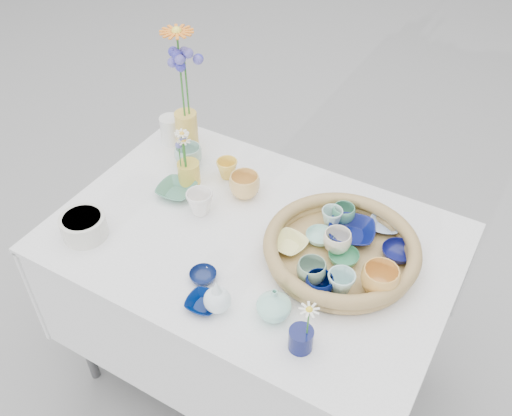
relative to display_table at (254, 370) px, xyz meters
The scene contains 34 objects.
ground 0.00m from the display_table, ahead, with size 80.00×80.00×0.00m, color #989898.
display_table is the anchor object (origin of this frame).
wicker_tray 0.85m from the display_table, 10.12° to the left, with size 0.47×0.47×0.08m, color brown, non-canonical shape.
tray_ceramic_0 0.86m from the display_table, 26.88° to the left, with size 0.15×0.15×0.04m, color #0A1253.
tray_ceramic_1 0.92m from the display_table, 16.62° to the left, with size 0.10×0.10×0.03m, color #0D1153.
tray_ceramic_2 0.93m from the display_table, ahead, with size 0.11×0.11×0.09m, color #E7A44A.
tray_ceramic_3 0.85m from the display_table, ahead, with size 0.09×0.09×0.03m, color #39885D.
tray_ceramic_4 0.86m from the display_table, 19.45° to the right, with size 0.09×0.09×0.07m, color gray.
tray_ceramic_5 0.82m from the display_table, 20.29° to the left, with size 0.09×0.09×0.03m, color #9AD4C1.
tray_ceramic_6 0.85m from the display_table, 37.63° to the left, with size 0.07×0.07×0.06m, color silver.
tray_ceramic_7 0.86m from the display_table, 13.60° to the left, with size 0.09×0.09×0.07m, color white.
tray_ceramic_8 0.90m from the display_table, 32.51° to the left, with size 0.10×0.10×0.02m, color #9DB8E4.
tray_ceramic_9 0.87m from the display_table, 22.71° to the right, with size 0.08×0.08×0.06m, color #000A3B.
tray_ceramic_10 0.81m from the display_table, ahead, with size 0.11×0.11×0.03m, color #F0EB8D.
tray_ceramic_11 0.89m from the display_table, 14.51° to the right, with size 0.08×0.08×0.07m, color silver.
tray_ceramic_12 0.86m from the display_table, 40.52° to the left, with size 0.07×0.07×0.06m, color #4E9973.
loose_ceramic_0 0.86m from the display_table, 136.98° to the left, with size 0.08×0.08×0.07m, color yellow.
loose_ceramic_1 0.83m from the display_table, 128.20° to the left, with size 0.11×0.11×0.08m, color #E8B763.
loose_ceramic_2 0.85m from the display_table, behind, with size 0.13×0.13×0.03m, color #4D876E.
loose_ceramic_3 0.83m from the display_table, behind, with size 0.09×0.09×0.08m, color white.
loose_ceramic_4 0.81m from the display_table, 98.94° to the right, with size 0.08×0.08×0.03m, color #0E1B4A.
loose_ceramic_5 0.92m from the display_table, 152.24° to the left, with size 0.10×0.10×0.08m, color #99C1B2.
loose_ceramic_6 0.84m from the display_table, 86.10° to the right, with size 0.10×0.10×0.02m, color #001146.
fluted_bowl 0.96m from the display_table, 150.62° to the right, with size 0.14×0.14×0.07m, color silver, non-canonical shape.
bud_vase_paleblue 0.88m from the display_table, 78.42° to the right, with size 0.08×0.08×0.12m, color white, non-canonical shape.
bud_vase_seafoam 0.88m from the display_table, 49.21° to the right, with size 0.10×0.10×0.10m, color #A3EBD5.
bud_vase_cobalt 0.91m from the display_table, 42.92° to the right, with size 0.07×0.07×0.07m, color #0D134B.
single_daisy 0.98m from the display_table, 41.37° to the right, with size 0.06×0.06×0.11m, color white, non-canonical shape.
tall_vase_yellow 1.00m from the display_table, 147.47° to the left, with size 0.08×0.08×0.16m, color gold.
gerbera 1.20m from the display_table, 148.25° to the left, with size 0.13×0.13×0.34m, color orange, non-canonical shape.
hydrangea 1.16m from the display_table, 146.13° to the left, with size 0.09×0.09×0.31m, color #3836B7, non-canonical shape.
white_pitcher 1.02m from the display_table, 151.15° to the left, with size 0.11×0.08×0.11m, color silver, non-canonical shape.
daisy_cup 0.88m from the display_table, 159.59° to the left, with size 0.08×0.08×0.08m, color gold.
daisy_posy 0.99m from the display_table, 162.20° to the left, with size 0.08×0.08×0.14m, color white, non-canonical shape.
Camera 1 is at (0.66, -1.11, 2.04)m, focal length 40.00 mm.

